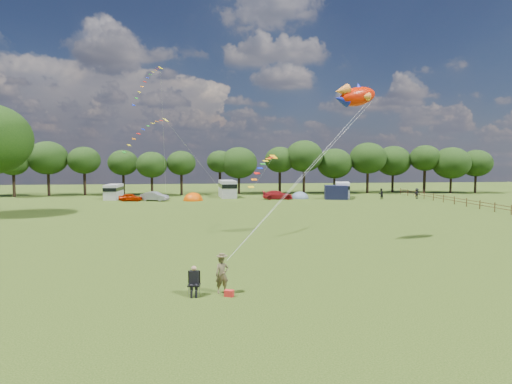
{
  "coord_description": "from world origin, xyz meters",
  "views": [
    {
      "loc": [
        -3.58,
        -26.15,
        6.64
      ],
      "look_at": [
        0.0,
        8.0,
        4.0
      ],
      "focal_mm": 30.0,
      "sensor_mm": 36.0,
      "label": 1
    }
  ],
  "objects": [
    {
      "name": "streamer_kite_a",
      "position": [
        -11.22,
        29.73,
        16.75
      ],
      "size": [
        3.25,
        5.55,
        5.74
      ],
      "rotation": [
        0.0,
        0.0,
        0.95
      ],
      "color": "yellow",
      "rests_on": "ground"
    },
    {
      "name": "tent_greyblue",
      "position": [
        11.42,
        45.02,
        0.02
      ],
      "size": [
        3.03,
        3.32,
        2.25
      ],
      "color": "slate",
      "rests_on": "ground"
    },
    {
      "name": "streamer_kite_c",
      "position": [
        1.2,
        11.81,
        6.12
      ],
      "size": [
        3.21,
        4.94,
        2.81
      ],
      "rotation": [
        0.0,
        0.0,
        0.56
      ],
      "color": "orange",
      "rests_on": "ground"
    },
    {
      "name": "car_a",
      "position": [
        -16.33,
        43.02,
        0.62
      ],
      "size": [
        3.84,
        1.77,
        1.24
      ],
      "primitive_type": "imported",
      "rotation": [
        0.0,
        0.0,
        1.49
      ],
      "color": "#BB2300",
      "rests_on": "ground"
    },
    {
      "name": "campervan_b",
      "position": [
        -19.73,
        46.64,
        1.33
      ],
      "size": [
        2.37,
        5.14,
        2.47
      ],
      "rotation": [
        0.0,
        0.0,
        1.53
      ],
      "color": "#BEBEC0",
      "rests_on": "ground"
    },
    {
      "name": "fence",
      "position": [
        32.0,
        34.5,
        0.7
      ],
      "size": [
        0.12,
        33.12,
        1.2
      ],
      "color": "#472D19",
      "rests_on": "ground"
    },
    {
      "name": "tent_orange",
      "position": [
        -6.51,
        43.19,
        0.02
      ],
      "size": [
        3.22,
        3.53,
        2.52
      ],
      "color": "#DB4800",
      "rests_on": "ground"
    },
    {
      "name": "kite_flyer",
      "position": [
        -3.09,
        -5.28,
        0.92
      ],
      "size": [
        0.74,
        0.55,
        1.84
      ],
      "primitive_type": "imported",
      "rotation": [
        0.0,
        0.0,
        0.17
      ],
      "color": "brown",
      "rests_on": "ground"
    },
    {
      "name": "kite_bag",
      "position": [
        -2.77,
        -5.86,
        0.16
      ],
      "size": [
        0.51,
        0.43,
        0.31
      ],
      "primitive_type": "cube",
      "rotation": [
        0.0,
        0.0,
        -0.36
      ],
      "color": "red",
      "rests_on": "ground"
    },
    {
      "name": "camp_chair",
      "position": [
        -4.46,
        -5.47,
        0.88
      ],
      "size": [
        0.65,
        0.64,
        1.47
      ],
      "rotation": [
        0.0,
        0.0,
        -0.1
      ],
      "color": "#99999E",
      "rests_on": "ground"
    },
    {
      "name": "awning_navy",
      "position": [
        17.02,
        42.88,
        1.15
      ],
      "size": [
        4.18,
        3.65,
        2.29
      ],
      "primitive_type": "cube",
      "rotation": [
        0.0,
        0.0,
        -0.2
      ],
      "color": "#141632",
      "rests_on": "ground"
    },
    {
      "name": "campervan_d",
      "position": [
        19.01,
        45.56,
        1.42
      ],
      "size": [
        3.68,
        5.81,
        2.64
      ],
      "rotation": [
        0.0,
        0.0,
        1.29
      ],
      "color": "white",
      "rests_on": "ground"
    },
    {
      "name": "tree_line",
      "position": [
        5.3,
        54.99,
        6.35
      ],
      "size": [
        102.98,
        10.98,
        10.27
      ],
      "color": "black",
      "rests_on": "ground"
    },
    {
      "name": "campervan_c",
      "position": [
        -0.79,
        48.32,
        1.59
      ],
      "size": [
        3.1,
        6.23,
        2.95
      ],
      "rotation": [
        0.0,
        0.0,
        1.66
      ],
      "color": "#B5B5B7",
      "rests_on": "ground"
    },
    {
      "name": "streamer_kite_b",
      "position": [
        -9.94,
        19.33,
        9.77
      ],
      "size": [
        4.17,
        4.69,
        3.79
      ],
      "rotation": [
        0.0,
        0.0,
        1.16
      ],
      "color": "yellow",
      "rests_on": "ground"
    },
    {
      "name": "walker_b",
      "position": [
        30.74,
        42.1,
        0.89
      ],
      "size": [
        1.22,
        0.69,
        1.79
      ],
      "primitive_type": "imported",
      "rotation": [
        0.0,
        0.0,
        3.28
      ],
      "color": "black",
      "rests_on": "ground"
    },
    {
      "name": "car_c",
      "position": [
        7.32,
        43.58,
        0.73
      ],
      "size": [
        4.92,
        2.21,
        1.45
      ],
      "primitive_type": "imported",
      "rotation": [
        0.0,
        0.0,
        1.53
      ],
      "color": "#A9191C",
      "rests_on": "ground"
    },
    {
      "name": "car_b",
      "position": [
        -12.57,
        43.04,
        0.74
      ],
      "size": [
        4.46,
        3.07,
        1.48
      ],
      "primitive_type": "imported",
      "rotation": [
        0.0,
        0.0,
        1.17
      ],
      "color": "gray",
      "rests_on": "ground"
    },
    {
      "name": "ground_plane",
      "position": [
        0.0,
        0.0,
        0.0
      ],
      "size": [
        180.0,
        180.0,
        0.0
      ],
      "primitive_type": "plane",
      "color": "#1B3108",
      "rests_on": "ground"
    },
    {
      "name": "fish_kite",
      "position": [
        7.92,
        7.6,
        11.69
      ],
      "size": [
        4.37,
        2.71,
        2.29
      ],
      "rotation": [
        0.0,
        -0.21,
        0.38
      ],
      "color": "red",
      "rests_on": "ground"
    },
    {
      "name": "walker_a",
      "position": [
        24.47,
        42.02,
        0.9
      ],
      "size": [
        1.01,
        0.8,
        1.8
      ],
      "primitive_type": "imported",
      "rotation": [
        0.0,
        0.0,
        3.47
      ],
      "color": "black",
      "rests_on": "ground"
    }
  ]
}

